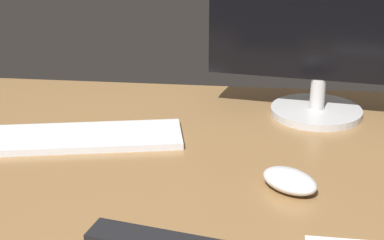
{
  "coord_description": "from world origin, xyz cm",
  "views": [
    {
      "loc": [
        17.99,
        -104.09,
        51.6
      ],
      "look_at": [
        5.73,
        3.72,
        8.0
      ],
      "focal_mm": 57.76,
      "sensor_mm": 36.0,
      "label": 1
    }
  ],
  "objects": [
    {
      "name": "keyboard",
      "position": [
        -15.61,
        5.41,
        2.66
      ],
      "size": [
        39.63,
        20.49,
        1.32
      ],
      "primitive_type": "cube",
      "rotation": [
        0.0,
        0.0,
        0.21
      ],
      "color": "silver",
      "rests_on": "desk"
    },
    {
      "name": "desk",
      "position": [
        0.0,
        0.0,
        1.0
      ],
      "size": [
        140.0,
        84.0,
        2.0
      ],
      "primitive_type": "cube",
      "color": "olive",
      "rests_on": "ground"
    },
    {
      "name": "monitor",
      "position": [
        30.86,
        24.78,
        21.18
      ],
      "size": [
        48.07,
        19.93,
        36.99
      ],
      "rotation": [
        0.0,
        0.0,
        -0.13
      ],
      "color": "beige",
      "rests_on": "desk"
    },
    {
      "name": "computer_mouse",
      "position": [
        23.85,
        -10.97,
        3.74
      ],
      "size": [
        12.05,
        11.6,
        3.48
      ],
      "primitive_type": "ellipsoid",
      "rotation": [
        0.0,
        0.0,
        -0.7
      ],
      "color": "silver",
      "rests_on": "desk"
    }
  ]
}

